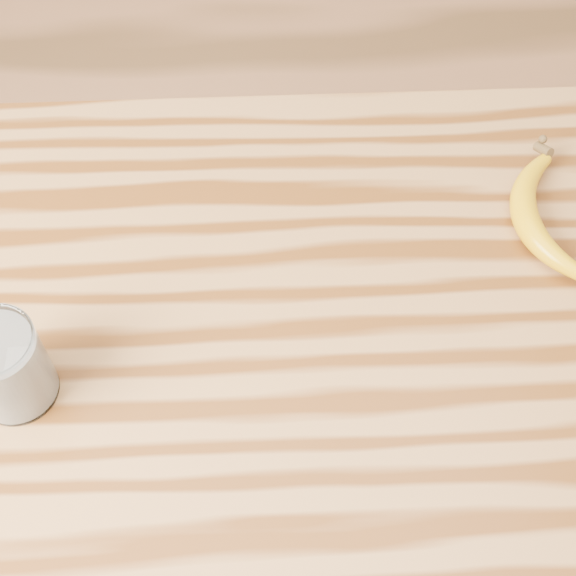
{
  "coord_description": "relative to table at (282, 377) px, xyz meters",
  "views": [
    {
      "loc": [
        -0.01,
        -0.5,
        1.71
      ],
      "look_at": [
        0.01,
        0.03,
        0.93
      ],
      "focal_mm": 50.0,
      "sensor_mm": 36.0,
      "label": 1
    }
  ],
  "objects": [
    {
      "name": "table",
      "position": [
        0.0,
        0.0,
        0.0
      ],
      "size": [
        1.2,
        0.8,
        0.9
      ],
      "color": "olive",
      "rests_on": "ground"
    },
    {
      "name": "room",
      "position": [
        0.0,
        0.0,
        0.58
      ],
      "size": [
        4.04,
        4.04,
        2.7
      ],
      "color": "#93603B",
      "rests_on": "ground"
    },
    {
      "name": "banana",
      "position": [
        0.32,
        0.14,
        0.15
      ],
      "size": [
        0.11,
        0.29,
        0.04
      ],
      "primitive_type": null,
      "rotation": [
        0.0,
        0.0,
        0.02
      ],
      "color": "#C68E06",
      "rests_on": "table"
    },
    {
      "name": "smoothie_glass",
      "position": [
        -0.3,
        -0.07,
        0.18
      ],
      "size": [
        0.09,
        0.09,
        0.11
      ],
      "color": "white",
      "rests_on": "table"
    }
  ]
}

